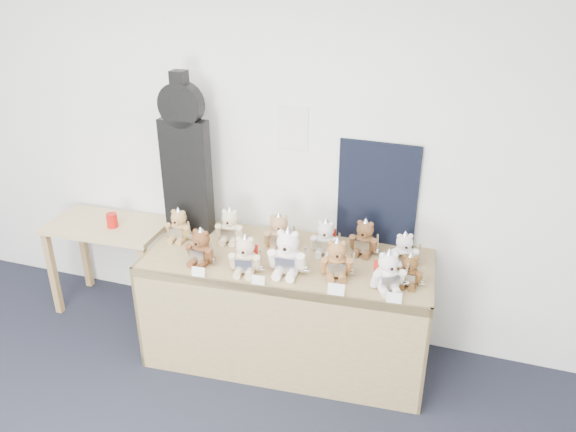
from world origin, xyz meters
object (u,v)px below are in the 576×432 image
(guitar_case, at_px, (185,156))
(teddy_back_left, at_px, (230,227))
(teddy_front_centre, at_px, (288,254))
(teddy_back_end, at_px, (404,251))
(side_table, at_px, (109,238))
(teddy_front_right, at_px, (337,260))
(display_table, at_px, (285,284))
(red_cup, at_px, (112,220))
(teddy_front_left, at_px, (245,256))
(teddy_front_far_left, at_px, (201,248))
(teddy_back_right, at_px, (364,239))
(teddy_front_far_right, at_px, (388,272))
(teddy_front_end, at_px, (409,271))
(teddy_back_centre_right, at_px, (325,239))
(teddy_back_centre_left, at_px, (279,233))
(teddy_back_far_left, at_px, (179,226))

(guitar_case, relative_size, teddy_back_left, 4.20)
(teddy_front_centre, relative_size, teddy_back_end, 1.34)
(side_table, distance_m, teddy_back_end, 2.25)
(teddy_front_right, xyz_separation_m, teddy_back_end, (0.37, 0.27, -0.01))
(display_table, distance_m, teddy_back_left, 0.56)
(red_cup, xyz_separation_m, teddy_front_left, (1.23, -0.36, 0.10))
(teddy_front_far_left, height_order, teddy_back_right, teddy_front_far_left)
(display_table, distance_m, teddy_front_far_right, 0.74)
(teddy_front_far_right, xyz_separation_m, teddy_back_right, (-0.22, 0.39, -0.01))
(teddy_front_end, bearing_deg, teddy_front_far_left, -172.45)
(red_cup, relative_size, teddy_back_centre_right, 0.41)
(teddy_front_far_right, relative_size, teddy_back_right, 1.06)
(red_cup, xyz_separation_m, teddy_front_far_right, (2.10, -0.27, 0.10))
(teddy_front_left, distance_m, teddy_back_right, 0.81)
(side_table, distance_m, teddy_front_far_right, 2.22)
(display_table, bearing_deg, guitar_case, 158.00)
(red_cup, bearing_deg, teddy_back_centre_left, 0.26)
(teddy_front_centre, bearing_deg, teddy_front_end, 3.74)
(teddy_back_centre_left, xyz_separation_m, teddy_back_centre_right, (0.31, 0.03, -0.01))
(teddy_front_left, height_order, teddy_back_end, teddy_front_left)
(teddy_back_far_left, bearing_deg, teddy_back_centre_right, 5.88)
(guitar_case, bearing_deg, teddy_front_right, -14.97)
(teddy_front_end, bearing_deg, teddy_back_left, 172.41)
(teddy_back_left, xyz_separation_m, teddy_back_right, (0.91, 0.12, -0.00))
(red_cup, distance_m, teddy_front_left, 1.28)
(guitar_case, bearing_deg, teddy_back_far_left, -88.41)
(red_cup, xyz_separation_m, teddy_back_end, (2.15, 0.05, 0.09))
(guitar_case, distance_m, teddy_front_far_left, 0.68)
(teddy_back_centre_right, xyz_separation_m, teddy_back_right, (0.25, 0.08, 0.00))
(teddy_back_left, relative_size, teddy_back_centre_left, 0.96)
(teddy_front_far_right, relative_size, teddy_back_left, 1.04)
(display_table, distance_m, teddy_back_centre_left, 0.35)
(red_cup, xyz_separation_m, teddy_front_centre, (1.48, -0.28, 0.12))
(teddy_front_far_left, height_order, teddy_back_end, teddy_front_far_left)
(teddy_front_far_right, bearing_deg, display_table, 145.32)
(teddy_front_left, relative_size, teddy_back_far_left, 1.10)
(teddy_front_right, relative_size, teddy_back_end, 1.11)
(display_table, relative_size, teddy_back_left, 7.20)
(red_cup, bearing_deg, side_table, 155.59)
(side_table, height_order, teddy_back_end, teddy_back_end)
(teddy_front_left, bearing_deg, teddy_front_right, 3.67)
(teddy_front_centre, bearing_deg, teddy_back_centre_right, 60.51)
(display_table, distance_m, teddy_back_far_left, 0.85)
(teddy_front_right, height_order, teddy_back_centre_left, teddy_back_centre_left)
(display_table, xyz_separation_m, teddy_front_far_right, (0.68, -0.10, 0.28))
(teddy_front_left, height_order, teddy_back_right, teddy_front_left)
(teddy_front_left, bearing_deg, teddy_back_end, 13.50)
(teddy_front_far_right, height_order, teddy_front_end, teddy_front_far_right)
(teddy_front_centre, bearing_deg, teddy_front_far_left, -177.84)
(teddy_front_far_left, height_order, teddy_back_centre_right, teddy_front_far_left)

